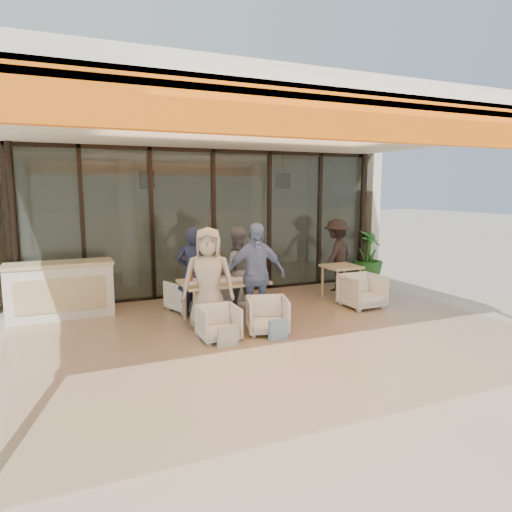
{
  "coord_description": "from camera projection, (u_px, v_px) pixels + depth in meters",
  "views": [
    {
      "loc": [
        -3.16,
        -6.55,
        2.36
      ],
      "look_at": [
        0.1,
        0.9,
        1.15
      ],
      "focal_mm": 32.0,
      "sensor_mm": 36.0,
      "label": 1
    }
  ],
  "objects": [
    {
      "name": "glass_storefront",
      "position": [
        214.0,
        223.0,
        10.02
      ],
      "size": [
        8.08,
        0.1,
        3.2
      ],
      "color": "#9EADA3",
      "rests_on": "ground"
    },
    {
      "name": "dining_table",
      "position": [
        223.0,
        284.0,
        8.08
      ],
      "size": [
        1.5,
        0.9,
        0.93
      ],
      "color": "#D6B982",
      "rests_on": "ground"
    },
    {
      "name": "chair_near_right",
      "position": [
        267.0,
        314.0,
        7.43
      ],
      "size": [
        0.8,
        0.77,
        0.67
      ],
      "primitive_type": "imported",
      "rotation": [
        0.0,
        0.0,
        -0.29
      ],
      "color": "white",
      "rests_on": "ground"
    },
    {
      "name": "terrace_structure",
      "position": [
        281.0,
        128.0,
        6.82
      ],
      "size": [
        8.0,
        6.0,
        3.4
      ],
      "color": "silver",
      "rests_on": "ground"
    },
    {
      "name": "chair_far_right",
      "position": [
        227.0,
        291.0,
        9.15
      ],
      "size": [
        0.67,
        0.64,
        0.64
      ],
      "primitive_type": "imported",
      "rotation": [
        0.0,
        0.0,
        3.06
      ],
      "color": "white",
      "rests_on": "ground"
    },
    {
      "name": "side_table",
      "position": [
        341.0,
        270.0,
        9.66
      ],
      "size": [
        0.7,
        0.7,
        0.74
      ],
      "color": "#D6B982",
      "rests_on": "ground"
    },
    {
      "name": "host_counter",
      "position": [
        61.0,
        290.0,
        8.28
      ],
      "size": [
        1.85,
        0.65,
        1.04
      ],
      "color": "silver",
      "rests_on": "ground"
    },
    {
      "name": "tote_bag_cream",
      "position": [
        228.0,
        337.0,
        6.76
      ],
      "size": [
        0.3,
        0.1,
        0.34
      ],
      "primitive_type": "cube",
      "color": "silver",
      "rests_on": "ground"
    },
    {
      "name": "tote_bag_blue",
      "position": [
        278.0,
        330.0,
        7.09
      ],
      "size": [
        0.3,
        0.1,
        0.34
      ],
      "primitive_type": "cube",
      "color": "#99BFD8",
      "rests_on": "ground"
    },
    {
      "name": "ground",
      "position": [
        272.0,
        332.0,
        7.54
      ],
      "size": [
        70.0,
        70.0,
        0.0
      ],
      "primitive_type": "plane",
      "color": "#C6B293",
      "rests_on": "ground"
    },
    {
      "name": "diner_navy",
      "position": [
        193.0,
        273.0,
        8.29
      ],
      "size": [
        0.7,
        0.56,
        1.68
      ],
      "primitive_type": "imported",
      "rotation": [
        0.0,
        0.0,
        2.85
      ],
      "color": "#191F37",
      "rests_on": "ground"
    },
    {
      "name": "side_chair",
      "position": [
        362.0,
        290.0,
        9.02
      ],
      "size": [
        0.75,
        0.71,
        0.75
      ],
      "primitive_type": "imported",
      "rotation": [
        0.0,
        0.0,
        0.03
      ],
      "color": "white",
      "rests_on": "ground"
    },
    {
      "name": "terrace_floor",
      "position": [
        272.0,
        332.0,
        7.54
      ],
      "size": [
        8.0,
        6.0,
        0.01
      ],
      "primitive_type": "cube",
      "color": "tan",
      "rests_on": "ground"
    },
    {
      "name": "chair_far_left",
      "position": [
        187.0,
        294.0,
        8.82
      ],
      "size": [
        0.82,
        0.79,
        0.67
      ],
      "primitive_type": "imported",
      "rotation": [
        0.0,
        0.0,
        3.48
      ],
      "color": "white",
      "rests_on": "ground"
    },
    {
      "name": "diner_cream",
      "position": [
        208.0,
        280.0,
        7.47
      ],
      "size": [
        0.99,
        0.83,
        1.74
      ],
      "primitive_type": "imported",
      "rotation": [
        0.0,
        0.0,
        -0.37
      ],
      "color": "beige",
      "rests_on": "ground"
    },
    {
      "name": "standing_woman",
      "position": [
        337.0,
        255.0,
        10.48
      ],
      "size": [
        1.25,
        1.1,
        1.68
      ],
      "primitive_type": "imported",
      "rotation": [
        0.0,
        0.0,
        3.69
      ],
      "color": "black",
      "rests_on": "ground"
    },
    {
      "name": "diner_periwinkle",
      "position": [
        255.0,
        275.0,
        7.8
      ],
      "size": [
        1.1,
        0.58,
        1.79
      ],
      "primitive_type": "imported",
      "rotation": [
        0.0,
        0.0,
        -0.15
      ],
      "color": "#788EC8",
      "rests_on": "ground"
    },
    {
      "name": "interior_block",
      "position": [
        186.0,
        193.0,
        12.03
      ],
      "size": [
        9.05,
        3.62,
        3.52
      ],
      "color": "silver",
      "rests_on": "ground"
    },
    {
      "name": "diner_grey",
      "position": [
        236.0,
        270.0,
        8.63
      ],
      "size": [
        0.87,
        0.71,
        1.65
      ],
      "primitive_type": "imported",
      "rotation": [
        0.0,
        0.0,
        3.03
      ],
      "color": "slate",
      "rests_on": "ground"
    },
    {
      "name": "chair_near_left",
      "position": [
        219.0,
        321.0,
        7.1
      ],
      "size": [
        0.6,
        0.56,
        0.61
      ],
      "primitive_type": "imported",
      "rotation": [
        0.0,
        0.0,
        0.0
      ],
      "color": "white",
      "rests_on": "ground"
    },
    {
      "name": "potted_palm",
      "position": [
        368.0,
        256.0,
        11.55
      ],
      "size": [
        1.06,
        1.06,
        1.34
      ],
      "primitive_type": "imported",
      "rotation": [
        0.0,
        0.0,
        0.76
      ],
      "color": "#1E5919",
      "rests_on": "ground"
    }
  ]
}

